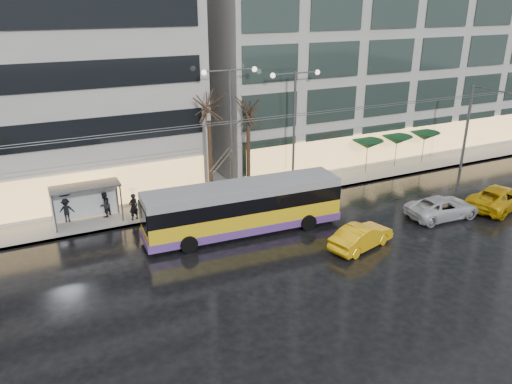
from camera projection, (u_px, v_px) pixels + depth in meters
ground at (277, 273)px, 26.22m from camera, size 140.00×140.00×0.00m
sidewalk at (216, 183)px, 38.75m from camera, size 80.00×10.00×0.15m
kerb at (242, 205)px, 34.59m from camera, size 80.00×0.10×0.15m
building_right at (367, 7)px, 45.17m from camera, size 32.00×14.00×25.00m
trolleybus at (243, 209)px, 30.26m from camera, size 12.27×5.03×5.64m
catenary at (234, 153)px, 31.73m from camera, size 42.24×5.12×7.00m
bus_shelter at (79, 196)px, 31.11m from camera, size 4.20×1.60×2.51m
street_lamp_near at (231, 116)px, 33.90m from camera, size 3.96×0.36×9.03m
street_lamp_far at (294, 113)px, 36.00m from camera, size 3.96×0.36×8.53m
tree_a at (208, 101)px, 33.06m from camera, size 3.20×3.20×8.40m
tree_b at (248, 107)px, 34.69m from camera, size 3.20×3.20×7.70m
parasol_a at (368, 144)px, 40.18m from camera, size 2.50×2.50×2.65m
parasol_b at (397, 140)px, 41.38m from camera, size 2.50×2.50×2.65m
parasol_c at (425, 136)px, 42.58m from camera, size 2.50×2.50×2.65m
taxi_b at (361, 236)px, 28.66m from camera, size 4.52×2.61×1.41m
taxi_c at (499, 198)px, 34.06m from camera, size 5.92×3.89×1.51m
sedan_silver at (443, 208)px, 32.62m from camera, size 5.11×2.62×1.38m
pedestrian_a at (133, 199)px, 31.67m from camera, size 1.25×1.27×2.19m
pedestrian_b at (105, 205)px, 32.32m from camera, size 1.03×1.02×1.67m
pedestrian_c at (66, 206)px, 31.47m from camera, size 1.07×0.88×2.11m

